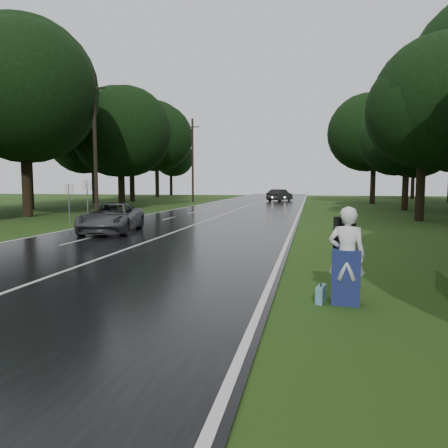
# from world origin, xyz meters

# --- Properties ---
(ground) EXTENTS (160.00, 160.00, 0.00)m
(ground) POSITION_xyz_m (0.00, 0.00, 0.00)
(ground) COLOR #254414
(ground) RESTS_ON ground
(road) EXTENTS (12.00, 140.00, 0.04)m
(road) POSITION_xyz_m (0.00, 20.00, 0.02)
(road) COLOR black
(road) RESTS_ON ground
(lane_center) EXTENTS (0.12, 140.00, 0.01)m
(lane_center) POSITION_xyz_m (0.00, 20.00, 0.04)
(lane_center) COLOR silver
(lane_center) RESTS_ON road
(grey_car) EXTENTS (3.39, 5.62, 1.46)m
(grey_car) POSITION_xyz_m (-3.07, 11.38, 0.77)
(grey_car) COLOR #454649
(grey_car) RESTS_ON road
(far_car) EXTENTS (3.35, 5.22, 1.62)m
(far_car) POSITION_xyz_m (2.58, 49.97, 0.85)
(far_car) COLOR black
(far_car) RESTS_ON road
(hitchhiker) EXTENTS (0.79, 0.72, 2.04)m
(hitchhiker) POSITION_xyz_m (7.49, 0.64, 0.95)
(hitchhiker) COLOR silver
(hitchhiker) RESTS_ON ground
(suitcase) EXTENTS (0.24, 0.52, 0.36)m
(suitcase) POSITION_xyz_m (6.99, 0.67, 0.18)
(suitcase) COLOR teal
(suitcase) RESTS_ON ground
(utility_pole_mid) EXTENTS (1.80, 0.28, 10.21)m
(utility_pole_mid) POSITION_xyz_m (-8.50, 20.04, 0.00)
(utility_pole_mid) COLOR black
(utility_pole_mid) RESTS_ON ground
(utility_pole_far) EXTENTS (1.80, 0.28, 10.82)m
(utility_pole_far) POSITION_xyz_m (-8.50, 45.75, 0.00)
(utility_pole_far) COLOR black
(utility_pole_far) RESTS_ON ground
(road_sign_a) EXTENTS (0.59, 0.10, 2.44)m
(road_sign_a) POSITION_xyz_m (-7.20, 14.34, 0.00)
(road_sign_a) COLOR white
(road_sign_a) RESTS_ON ground
(road_sign_b) EXTENTS (0.65, 0.10, 2.72)m
(road_sign_b) POSITION_xyz_m (-7.20, 16.45, 0.00)
(road_sign_b) COLOR white
(road_sign_b) RESTS_ON ground
(tree_left_d) EXTENTS (10.24, 10.24, 16.01)m
(tree_left_d) POSITION_xyz_m (-13.94, 19.74, 0.00)
(tree_left_d) COLOR black
(tree_left_d) RESTS_ON ground
(tree_left_e) EXTENTS (8.29, 8.29, 12.95)m
(tree_left_e) POSITION_xyz_m (-12.75, 33.32, 0.00)
(tree_left_e) COLOR black
(tree_left_e) RESTS_ON ground
(tree_left_f) EXTENTS (10.85, 10.85, 16.96)m
(tree_left_f) POSITION_xyz_m (-17.28, 46.38, 0.00)
(tree_left_f) COLOR black
(tree_left_f) RESTS_ON ground
(tree_right_d) EXTENTS (8.36, 8.36, 13.06)m
(tree_right_d) POSITION_xyz_m (13.79, 21.80, 0.00)
(tree_right_d) COLOR black
(tree_right_d) RESTS_ON ground
(tree_right_e) EXTENTS (7.66, 7.66, 11.97)m
(tree_right_e) POSITION_xyz_m (15.19, 33.25, 0.00)
(tree_right_e) COLOR black
(tree_right_e) RESTS_ON ground
(tree_right_f) EXTENTS (9.74, 9.74, 15.22)m
(tree_right_f) POSITION_xyz_m (14.07, 46.12, 0.00)
(tree_right_f) COLOR black
(tree_right_f) RESTS_ON ground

